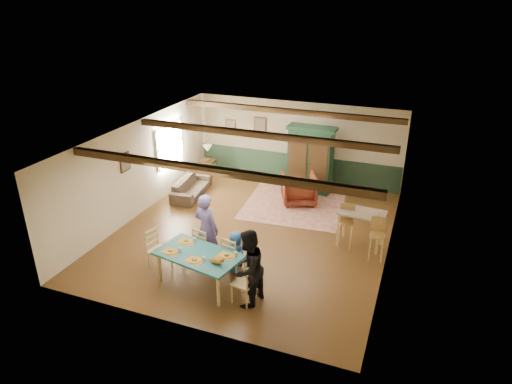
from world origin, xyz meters
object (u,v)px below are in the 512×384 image
(person_woman, at_px, (248,269))
(sofa, at_px, (191,187))
(person_child, at_px, (236,252))
(dining_table, at_px, (199,269))
(counter_table, at_px, (360,229))
(dining_chair_far_left, at_px, (205,245))
(table_lamp, at_px, (208,153))
(end_table, at_px, (208,168))
(person_man, at_px, (206,229))
(bar_stool_right, at_px, (377,240))
(dining_chair_end_left, at_px, (159,250))
(armoire, at_px, (310,160))
(dining_chair_end_right, at_px, (244,282))
(dining_chair_far_right, at_px, (234,255))
(cat, at_px, (216,260))
(bar_stool_left, at_px, (346,226))
(armchair, at_px, (299,189))

(person_woman, relative_size, sofa, 0.91)
(person_child, bearing_deg, sofa, -37.64)
(dining_table, distance_m, person_child, 0.93)
(person_woman, distance_m, person_child, 1.24)
(person_woman, relative_size, counter_table, 1.48)
(dining_table, distance_m, sofa, 4.86)
(dining_chair_far_left, xyz_separation_m, person_woman, (1.51, -1.05, 0.36))
(person_child, distance_m, table_lamp, 6.02)
(sofa, bearing_deg, counter_table, -109.44)
(end_table, height_order, table_lamp, table_lamp)
(person_woman, bearing_deg, person_man, -115.87)
(sofa, xyz_separation_m, table_lamp, (-0.20, 1.60, 0.60))
(counter_table, xyz_separation_m, bar_stool_right, (0.47, -0.53, 0.06))
(dining_chair_end_left, relative_size, person_child, 0.95)
(table_lamp, bearing_deg, bar_stool_right, -28.75)
(armoire, bearing_deg, dining_chair_far_left, -100.84)
(dining_chair_end_right, height_order, sofa, dining_chair_end_right)
(person_woman, xyz_separation_m, person_child, (-0.69, 0.97, -0.33))
(bar_stool_right, bearing_deg, end_table, 145.85)
(dining_chair_end_right, bearing_deg, dining_chair_far_right, -133.83)
(dining_table, relative_size, cat, 5.00)
(counter_table, bearing_deg, bar_stool_right, -48.20)
(bar_stool_left, bearing_deg, person_man, -153.37)
(armchair, xyz_separation_m, end_table, (-3.53, 0.92, -0.16))
(dining_chair_far_left, height_order, dining_chair_end_right, same)
(end_table, bearing_deg, person_child, -57.59)
(cat, height_order, sofa, cat)
(dining_chair_end_right, height_order, armoire, armoire)
(bar_stool_left, bearing_deg, end_table, 144.18)
(dining_chair_far_left, height_order, table_lamp, table_lamp)
(dining_chair_far_right, xyz_separation_m, dining_chair_end_right, (0.61, -0.87, 0.00))
(dining_chair_end_right, bearing_deg, bar_stool_left, 164.46)
(person_child, xyz_separation_m, bar_stool_left, (2.12, 2.06, 0.04))
(person_child, distance_m, cat, 1.00)
(dining_chair_far_right, distance_m, end_table, 6.07)
(dining_chair_far_left, xyz_separation_m, dining_chair_end_right, (1.41, -1.03, 0.00))
(sofa, bearing_deg, end_table, 0.40)
(dining_table, xyz_separation_m, cat, (0.53, -0.21, 0.48))
(table_lamp, bearing_deg, cat, -62.03)
(person_woman, bearing_deg, dining_chair_end_left, -90.00)
(dining_chair_far_left, distance_m, counter_table, 3.92)
(dining_chair_end_left, bearing_deg, person_child, -62.70)
(dining_chair_far_left, height_order, armchair, dining_chair_far_left)
(dining_chair_far_right, xyz_separation_m, person_man, (-0.79, 0.24, 0.40))
(person_woman, distance_m, armchair, 5.15)
(person_woman, height_order, armchair, person_woman)
(dining_chair_far_left, relative_size, table_lamp, 1.78)
(dining_chair_end_right, height_order, person_woman, person_woman)
(person_woman, bearing_deg, bar_stool_left, 166.15)
(dining_chair_far_right, bearing_deg, sofa, -38.44)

